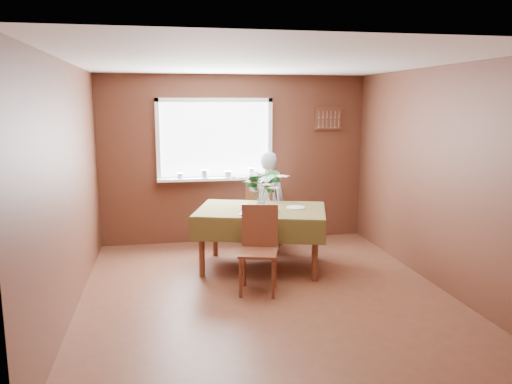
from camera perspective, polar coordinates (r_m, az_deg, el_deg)
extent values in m
plane|color=#552C1D|center=(5.66, 1.06, -11.51)|extent=(4.50, 4.50, 0.00)
plane|color=white|center=(5.27, 1.15, 14.63)|extent=(4.50, 4.50, 0.00)
plane|color=brown|center=(7.52, -2.42, 3.75)|extent=(4.00, 0.00, 4.00)
plane|color=brown|center=(3.20, 9.42, -5.17)|extent=(4.00, 0.00, 4.00)
plane|color=brown|center=(5.29, -20.60, 0.39)|extent=(0.00, 4.50, 4.50)
plane|color=brown|center=(6.05, 19.97, 1.58)|extent=(0.00, 4.50, 4.50)
cube|color=white|center=(7.44, -4.72, 5.97)|extent=(1.60, 0.01, 1.10)
cube|color=white|center=(7.41, -4.77, 10.45)|extent=(1.72, 0.06, 0.06)
cube|color=white|center=(7.49, -4.64, 1.54)|extent=(1.72, 0.06, 0.06)
cube|color=white|center=(7.38, -11.16, 5.79)|extent=(0.06, 0.06, 1.22)
cube|color=white|center=(7.56, 1.60, 6.07)|extent=(0.06, 0.06, 1.22)
cube|color=white|center=(7.42, -4.59, 1.53)|extent=(1.72, 0.20, 0.04)
cylinder|color=white|center=(7.35, -8.67, 1.85)|extent=(0.09, 0.09, 0.08)
cylinder|color=white|center=(7.37, -5.94, 2.07)|extent=(0.11, 0.11, 0.12)
cylinder|color=white|center=(7.41, -3.22, 2.06)|extent=(0.12, 0.12, 0.09)
cylinder|color=white|center=(7.46, -0.54, 2.27)|extent=(0.10, 0.10, 0.13)
cube|color=brown|center=(7.80, 8.29, 8.30)|extent=(0.40, 0.03, 0.30)
cube|color=brown|center=(7.78, 8.36, 9.40)|extent=(0.44, 0.04, 0.03)
cube|color=brown|center=(7.79, 8.30, 7.19)|extent=(0.44, 0.04, 0.03)
cylinder|color=brown|center=(6.09, -6.23, -6.39)|extent=(0.07, 0.07, 0.72)
cylinder|color=brown|center=(5.95, 6.77, -6.79)|extent=(0.07, 0.07, 0.72)
cylinder|color=brown|center=(6.89, -4.69, -4.39)|extent=(0.07, 0.07, 0.72)
cylinder|color=brown|center=(6.77, 6.73, -4.70)|extent=(0.07, 0.07, 0.72)
cube|color=brown|center=(6.30, 0.61, -2.19)|extent=(1.75, 1.42, 0.04)
cube|color=#3D3416|center=(6.29, 0.61, -1.97)|extent=(1.83, 1.49, 0.01)
cube|color=#3D3416|center=(5.80, 0.07, -4.50)|extent=(1.52, 0.48, 0.28)
cube|color=#3D3416|center=(6.85, 1.06, -2.23)|extent=(1.52, 0.48, 0.28)
cube|color=#3D3416|center=(6.45, -6.42, -3.07)|extent=(0.33, 1.03, 0.28)
cube|color=#3D3416|center=(6.30, 7.81, -3.43)|extent=(0.33, 1.03, 0.28)
cube|color=#506EE4|center=(6.04, 0.37, -2.38)|extent=(0.54, 0.45, 0.01)
cylinder|color=brown|center=(7.39, 2.80, -4.49)|extent=(0.04, 0.04, 0.44)
cylinder|color=brown|center=(7.54, 0.35, -4.20)|extent=(0.04, 0.04, 0.44)
cylinder|color=brown|center=(7.08, 1.66, -5.14)|extent=(0.04, 0.04, 0.44)
cylinder|color=brown|center=(7.23, -0.88, -4.82)|extent=(0.04, 0.04, 0.44)
cube|color=brown|center=(7.25, 0.99, -2.87)|extent=(0.57, 0.57, 0.03)
cube|color=brown|center=(7.03, 0.33, -1.12)|extent=(0.35, 0.27, 0.49)
cylinder|color=brown|center=(5.47, -1.77, -9.81)|extent=(0.04, 0.04, 0.44)
cylinder|color=brown|center=(5.44, 1.98, -9.93)|extent=(0.04, 0.04, 0.44)
cylinder|color=brown|center=(5.80, -1.34, -8.62)|extent=(0.04, 0.04, 0.44)
cylinder|color=brown|center=(5.77, 2.19, -8.72)|extent=(0.04, 0.04, 0.44)
cube|color=brown|center=(5.54, 0.27, -6.96)|extent=(0.51, 0.51, 0.03)
cube|color=brown|center=(5.66, 0.44, -3.87)|extent=(0.40, 0.14, 0.49)
imported|color=white|center=(7.01, 1.21, -1.12)|extent=(0.54, 0.37, 1.43)
cylinder|color=white|center=(6.11, 0.57, -1.66)|extent=(0.10, 0.10, 0.13)
cylinder|color=#33662D|center=(6.09, 0.57, -0.72)|extent=(0.06, 0.06, 0.09)
cylinder|color=white|center=(6.34, 4.54, -1.79)|extent=(0.30, 0.30, 0.01)
cube|color=silver|center=(6.05, 2.37, -2.32)|extent=(0.11, 0.19, 0.00)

